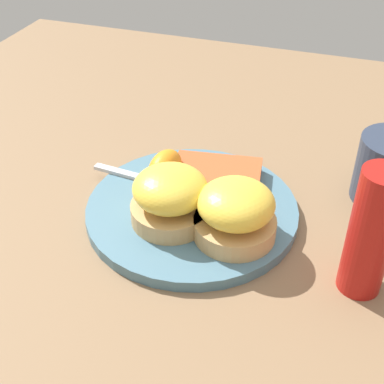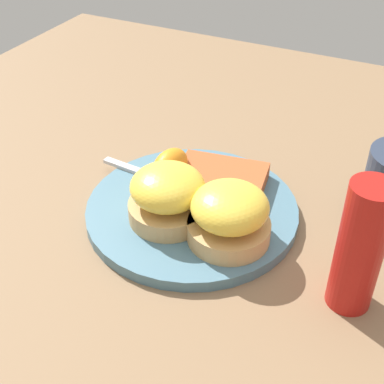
{
  "view_description": "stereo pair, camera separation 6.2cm",
  "coord_description": "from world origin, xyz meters",
  "px_view_note": "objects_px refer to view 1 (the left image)",
  "views": [
    {
      "loc": [
        0.16,
        -0.47,
        0.41
      ],
      "look_at": [
        0.0,
        0.0,
        0.03
      ],
      "focal_mm": 50.0,
      "sensor_mm": 36.0,
      "label": 1
    },
    {
      "loc": [
        0.22,
        -0.45,
        0.41
      ],
      "look_at": [
        0.0,
        0.0,
        0.03
      ],
      "focal_mm": 50.0,
      "sensor_mm": 36.0,
      "label": 2
    }
  ],
  "objects_px": {
    "sandwich_benedict_right": "(235,212)",
    "condiment_bottle": "(371,233)",
    "hashbrown_patty": "(215,181)",
    "sandwich_benedict_left": "(170,197)",
    "orange_wedge": "(165,168)",
    "fork": "(180,188)"
  },
  "relations": [
    {
      "from": "fork",
      "to": "condiment_bottle",
      "type": "distance_m",
      "value": 0.24
    },
    {
      "from": "sandwich_benedict_left",
      "to": "hashbrown_patty",
      "type": "distance_m",
      "value": 0.08
    },
    {
      "from": "condiment_bottle",
      "to": "sandwich_benedict_left",
      "type": "bearing_deg",
      "value": 174.1
    },
    {
      "from": "sandwich_benedict_left",
      "to": "orange_wedge",
      "type": "relative_size",
      "value": 1.52
    },
    {
      "from": "hashbrown_patty",
      "to": "condiment_bottle",
      "type": "xyz_separation_m",
      "value": [
        0.18,
        -0.1,
        0.05
      ]
    },
    {
      "from": "condiment_bottle",
      "to": "orange_wedge",
      "type": "bearing_deg",
      "value": 160.55
    },
    {
      "from": "hashbrown_patty",
      "to": "sandwich_benedict_right",
      "type": "bearing_deg",
      "value": -59.71
    },
    {
      "from": "hashbrown_patty",
      "to": "sandwich_benedict_left",
      "type": "bearing_deg",
      "value": -111.41
    },
    {
      "from": "sandwich_benedict_left",
      "to": "hashbrown_patty",
      "type": "xyz_separation_m",
      "value": [
        0.03,
        0.08,
        -0.02
      ]
    },
    {
      "from": "sandwich_benedict_right",
      "to": "orange_wedge",
      "type": "bearing_deg",
      "value": 148.03
    },
    {
      "from": "sandwich_benedict_right",
      "to": "sandwich_benedict_left",
      "type": "bearing_deg",
      "value": 178.03
    },
    {
      "from": "sandwich_benedict_left",
      "to": "sandwich_benedict_right",
      "type": "bearing_deg",
      "value": -1.97
    },
    {
      "from": "hashbrown_patty",
      "to": "fork",
      "type": "distance_m",
      "value": 0.04
    },
    {
      "from": "hashbrown_patty",
      "to": "condiment_bottle",
      "type": "bearing_deg",
      "value": -28.14
    },
    {
      "from": "sandwich_benedict_left",
      "to": "fork",
      "type": "height_order",
      "value": "sandwich_benedict_left"
    },
    {
      "from": "hashbrown_patty",
      "to": "orange_wedge",
      "type": "xyz_separation_m",
      "value": [
        -0.06,
        -0.01,
        0.01
      ]
    },
    {
      "from": "hashbrown_patty",
      "to": "fork",
      "type": "xyz_separation_m",
      "value": [
        -0.04,
        -0.02,
        -0.01
      ]
    },
    {
      "from": "hashbrown_patty",
      "to": "orange_wedge",
      "type": "height_order",
      "value": "orange_wedge"
    },
    {
      "from": "fork",
      "to": "condiment_bottle",
      "type": "bearing_deg",
      "value": -19.4
    },
    {
      "from": "sandwich_benedict_right",
      "to": "condiment_bottle",
      "type": "relative_size",
      "value": 0.64
    },
    {
      "from": "hashbrown_patty",
      "to": "orange_wedge",
      "type": "distance_m",
      "value": 0.06
    },
    {
      "from": "sandwich_benedict_right",
      "to": "condiment_bottle",
      "type": "height_order",
      "value": "condiment_bottle"
    }
  ]
}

